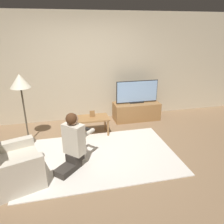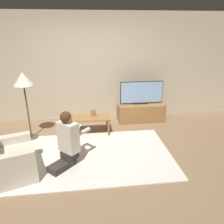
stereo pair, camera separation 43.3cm
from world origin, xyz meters
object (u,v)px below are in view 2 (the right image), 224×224
Objects in this scene: tv at (142,93)px; floor_lamp at (24,83)px; coffee_table at (91,119)px; armchair at (6,161)px; person_kneeling at (68,140)px.

tv is 0.74× the size of floor_lamp.
coffee_table is at bearing -154.89° from tv.
armchair is (-1.36, -1.37, -0.06)m from coffee_table.
coffee_table is (-1.29, -0.60, -0.38)m from tv.
armchair is at bearing -134.80° from coffee_table.
tv reaches higher than person_kneeling.
tv is 1.27× the size of coffee_table.
tv is 2.69m from floor_lamp.
person_kneeling is at bearing -134.23° from tv.
tv is 1.47m from coffee_table.
floor_lamp is at bearing -177.49° from coffee_table.
floor_lamp reaches higher than tv.
coffee_table is 1.54m from floor_lamp.
tv is 1.10× the size of armchair.
floor_lamp is 1.57m from person_kneeling.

